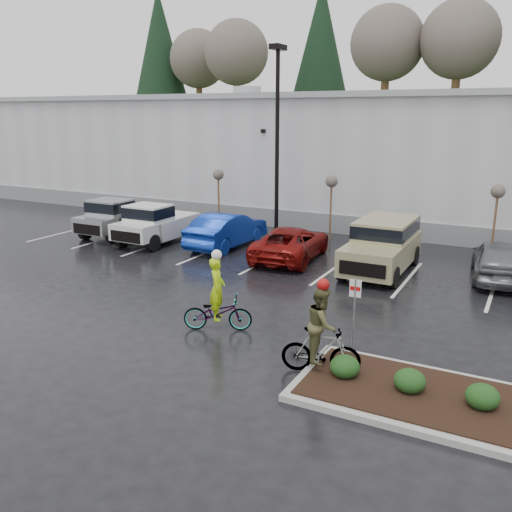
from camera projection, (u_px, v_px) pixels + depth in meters
The scene contains 21 objects.
ground at pixel (221, 336), 15.41m from camera, with size 120.00×120.00×0.00m, color black.
warehouse at pixel (405, 155), 33.30m from camera, with size 60.50×15.50×7.20m.
wooded_ridge at pixel (458, 146), 53.17m from camera, with size 80.00×25.00×6.00m, color #253616.
lamppost at pixel (277, 123), 26.02m from camera, with size 0.50×1.00×9.22m.
sapling_west at pixel (218, 178), 29.43m from camera, with size 0.60×0.60×3.20m.
sapling_mid at pixel (332, 185), 26.51m from camera, with size 0.60×0.60×3.20m.
sapling_east at pixel (498, 195), 23.15m from camera, with size 0.60×0.60×3.20m.
curb_island at pixel (481, 411), 11.39m from camera, with size 8.00×3.00×0.15m, color gray.
mulch_bed at pixel (481, 407), 11.37m from camera, with size 7.60×2.60×0.04m, color black.
shrub_a at pixel (345, 366), 12.65m from camera, with size 0.70×0.70×0.52m, color #1D3813.
shrub_b at pixel (410, 381), 11.98m from camera, with size 0.70×0.70×0.52m, color #1D3813.
shrub_c at pixel (482, 397), 11.30m from camera, with size 0.70×0.70×0.52m, color #1D3813.
fire_lane_sign at pixel (354, 309), 13.51m from camera, with size 0.30×0.05×2.20m.
pickup_silver at pixel (123, 216), 28.03m from camera, with size 2.10×5.20×1.96m, color #9A9EA1, non-canonical shape.
pickup_white at pixel (161, 222), 26.48m from camera, with size 2.10×5.20×1.96m, color silver, non-canonical shape.
car_blue at pixel (227, 230), 25.51m from camera, with size 1.73×4.97×1.64m, color #0D2C99.
car_red at pixel (291, 243), 23.37m from camera, with size 2.36×5.11×1.42m, color maroon.
suv_tan at pixel (381, 247), 21.36m from camera, with size 2.20×5.10×2.06m, color #979066, non-canonical shape.
car_grey at pixel (499, 260), 20.42m from camera, with size 1.83×4.56×1.55m, color slate.
cyclist_hivis at pixel (218, 306), 15.67m from camera, with size 2.10×1.47×2.42m.
cyclist_olive at pixel (321, 340), 13.01m from camera, with size 1.93×1.03×2.41m.
Camera 1 is at (7.53, -12.21, 6.15)m, focal length 38.00 mm.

